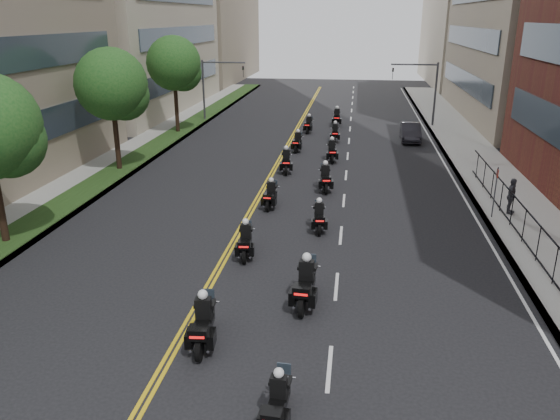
% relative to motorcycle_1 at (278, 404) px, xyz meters
% --- Properties ---
extents(sidewalk_right, '(4.00, 90.00, 0.15)m').
position_rel_motorcycle_1_xyz_m(sidewalk_right, '(9.93, 22.40, -0.52)').
color(sidewalk_right, gray).
rests_on(sidewalk_right, ground).
extents(sidewalk_left, '(4.00, 90.00, 0.15)m').
position_rel_motorcycle_1_xyz_m(sidewalk_left, '(-14.07, 22.40, -0.52)').
color(sidewalk_left, gray).
rests_on(sidewalk_left, ground).
extents(grass_strip, '(2.00, 90.00, 0.04)m').
position_rel_motorcycle_1_xyz_m(grass_strip, '(-13.27, 22.40, -0.43)').
color(grass_strip, '#1A3212').
rests_on(grass_strip, sidewalk_left).
extents(iron_fence, '(0.05, 28.00, 1.50)m').
position_rel_motorcycle_1_xyz_m(iron_fence, '(8.93, 9.40, 0.30)').
color(iron_fence, black).
rests_on(iron_fence, sidewalk_right).
extents(street_trees, '(4.40, 38.40, 7.98)m').
position_rel_motorcycle_1_xyz_m(street_trees, '(-13.12, 16.01, 4.53)').
color(street_trees, '#301C15').
rests_on(street_trees, ground).
extents(traffic_signal_right, '(4.09, 0.20, 5.60)m').
position_rel_motorcycle_1_xyz_m(traffic_signal_right, '(7.47, 39.40, 3.10)').
color(traffic_signal_right, '#3F3F44').
rests_on(traffic_signal_right, ground).
extents(traffic_signal_left, '(4.09, 0.20, 5.60)m').
position_rel_motorcycle_1_xyz_m(traffic_signal_left, '(-11.61, 39.40, 3.10)').
color(traffic_signal_left, '#3F3F44').
rests_on(traffic_signal_left, ground).
extents(motorcycle_1, '(0.52, 2.06, 1.52)m').
position_rel_motorcycle_1_xyz_m(motorcycle_1, '(0.00, 0.00, 0.00)').
color(motorcycle_1, black).
rests_on(motorcycle_1, ground).
extents(motorcycle_2, '(0.66, 2.41, 1.78)m').
position_rel_motorcycle_1_xyz_m(motorcycle_2, '(-2.67, 3.05, 0.10)').
color(motorcycle_2, black).
rests_on(motorcycle_2, ground).
extents(motorcycle_3, '(0.64, 2.54, 1.88)m').
position_rel_motorcycle_1_xyz_m(motorcycle_3, '(0.12, 5.90, 0.14)').
color(motorcycle_3, black).
rests_on(motorcycle_3, ground).
extents(motorcycle_4, '(0.63, 2.19, 1.62)m').
position_rel_motorcycle_1_xyz_m(motorcycle_4, '(-2.68, 9.55, 0.04)').
color(motorcycle_4, black).
rests_on(motorcycle_4, ground).
extents(motorcycle_5, '(0.59, 2.10, 1.55)m').
position_rel_motorcycle_1_xyz_m(motorcycle_5, '(0.09, 12.89, 0.01)').
color(motorcycle_5, black).
rests_on(motorcycle_5, ground).
extents(motorcycle_6, '(0.53, 2.13, 1.57)m').
position_rel_motorcycle_1_xyz_m(motorcycle_6, '(-2.60, 15.77, 0.02)').
color(motorcycle_6, black).
rests_on(motorcycle_6, ground).
extents(motorcycle_7, '(0.70, 2.34, 1.73)m').
position_rel_motorcycle_1_xyz_m(motorcycle_7, '(0.01, 19.05, 0.08)').
color(motorcycle_7, black).
rests_on(motorcycle_7, ground).
extents(motorcycle_8, '(0.69, 2.31, 1.71)m').
position_rel_motorcycle_1_xyz_m(motorcycle_8, '(-2.67, 22.55, 0.07)').
color(motorcycle_8, black).
rests_on(motorcycle_8, ground).
extents(motorcycle_9, '(0.65, 2.30, 1.70)m').
position_rel_motorcycle_1_xyz_m(motorcycle_9, '(0.06, 25.74, 0.07)').
color(motorcycle_9, black).
rests_on(motorcycle_9, ground).
extents(motorcycle_10, '(0.55, 2.19, 1.62)m').
position_rel_motorcycle_1_xyz_m(motorcycle_10, '(-2.56, 28.37, 0.04)').
color(motorcycle_10, black).
rests_on(motorcycle_10, ground).
extents(motorcycle_11, '(0.53, 2.21, 1.63)m').
position_rel_motorcycle_1_xyz_m(motorcycle_11, '(0.01, 32.04, 0.05)').
color(motorcycle_11, black).
rests_on(motorcycle_11, ground).
extents(motorcycle_12, '(0.56, 2.16, 1.59)m').
position_rel_motorcycle_1_xyz_m(motorcycle_12, '(-2.35, 35.29, 0.03)').
color(motorcycle_12, black).
rests_on(motorcycle_12, ground).
extents(motorcycle_13, '(0.57, 2.45, 1.81)m').
position_rel_motorcycle_1_xyz_m(motorcycle_13, '(-0.11, 38.55, 0.12)').
color(motorcycle_13, black).
rests_on(motorcycle_13, ground).
extents(parked_sedan, '(1.58, 4.29, 1.40)m').
position_rel_motorcycle_1_xyz_m(parked_sedan, '(5.93, 33.12, 0.10)').
color(parked_sedan, black).
rests_on(parked_sedan, ground).
extents(pedestrian_c, '(0.88, 1.13, 1.79)m').
position_rel_motorcycle_1_xyz_m(pedestrian_c, '(9.31, 16.09, 0.44)').
color(pedestrian_c, '#3C3B42').
rests_on(pedestrian_c, sidewalk_right).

